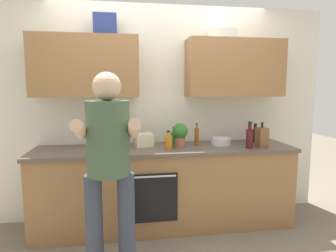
{
  "coord_description": "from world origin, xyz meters",
  "views": [
    {
      "loc": [
        -0.46,
        -3.09,
        1.55
      ],
      "look_at": [
        0.01,
        -0.1,
        1.15
      ],
      "focal_mm": 31.02,
      "sensor_mm": 36.0,
      "label": 1
    }
  ],
  "objects_px": {
    "cup_ceramic": "(122,143)",
    "mixing_bowl": "(221,141)",
    "bottle_juice": "(169,142)",
    "bottle_syrup": "(197,136)",
    "knife_block": "(262,137)",
    "bottle_wine": "(249,137)",
    "bottle_water": "(108,142)",
    "grocery_bag_rice": "(144,140)",
    "bottle_soy": "(255,135)",
    "bottle_oil": "(97,140)",
    "bottle_soda": "(173,138)",
    "potted_herb": "(180,133)",
    "person_standing": "(109,159)"
  },
  "relations": [
    {
      "from": "cup_ceramic",
      "to": "knife_block",
      "type": "xyz_separation_m",
      "value": [
        1.53,
        -0.18,
        0.06
      ]
    },
    {
      "from": "mixing_bowl",
      "to": "grocery_bag_rice",
      "type": "xyz_separation_m",
      "value": [
        -0.89,
        0.03,
        0.03
      ]
    },
    {
      "from": "bottle_water",
      "to": "knife_block",
      "type": "height_order",
      "value": "knife_block"
    },
    {
      "from": "person_standing",
      "to": "potted_herb",
      "type": "relative_size",
      "value": 6.35
    },
    {
      "from": "person_standing",
      "to": "knife_block",
      "type": "bearing_deg",
      "value": 22.33
    },
    {
      "from": "knife_block",
      "to": "bottle_soda",
      "type": "bearing_deg",
      "value": 163.28
    },
    {
      "from": "bottle_soy",
      "to": "knife_block",
      "type": "bearing_deg",
      "value": -100.23
    },
    {
      "from": "bottle_syrup",
      "to": "knife_block",
      "type": "relative_size",
      "value": 0.92
    },
    {
      "from": "bottle_oil",
      "to": "bottle_soy",
      "type": "bearing_deg",
      "value": 1.05
    },
    {
      "from": "mixing_bowl",
      "to": "grocery_bag_rice",
      "type": "relative_size",
      "value": 1.16
    },
    {
      "from": "bottle_wine",
      "to": "knife_block",
      "type": "distance_m",
      "value": 0.17
    },
    {
      "from": "bottle_soy",
      "to": "cup_ceramic",
      "type": "xyz_separation_m",
      "value": [
        -1.58,
        -0.08,
        -0.04
      ]
    },
    {
      "from": "bottle_syrup",
      "to": "bottle_oil",
      "type": "xyz_separation_m",
      "value": [
        -1.11,
        0.04,
        -0.02
      ]
    },
    {
      "from": "bottle_water",
      "to": "bottle_wine",
      "type": "bearing_deg",
      "value": -3.54
    },
    {
      "from": "bottle_juice",
      "to": "bottle_wine",
      "type": "bearing_deg",
      "value": -5.98
    },
    {
      "from": "bottle_soy",
      "to": "grocery_bag_rice",
      "type": "distance_m",
      "value": 1.34
    },
    {
      "from": "bottle_water",
      "to": "potted_herb",
      "type": "relative_size",
      "value": 0.92
    },
    {
      "from": "bottle_soy",
      "to": "bottle_wine",
      "type": "distance_m",
      "value": 0.38
    },
    {
      "from": "bottle_water",
      "to": "cup_ceramic",
      "type": "distance_m",
      "value": 0.2
    },
    {
      "from": "bottle_juice",
      "to": "bottle_oil",
      "type": "xyz_separation_m",
      "value": [
        -0.76,
        0.19,
        0.0
      ]
    },
    {
      "from": "bottle_soda",
      "to": "bottle_juice",
      "type": "bearing_deg",
      "value": -111.75
    },
    {
      "from": "bottle_soy",
      "to": "knife_block",
      "type": "xyz_separation_m",
      "value": [
        -0.05,
        -0.27,
        0.02
      ]
    },
    {
      "from": "bottle_water",
      "to": "bottle_soda",
      "type": "bearing_deg",
      "value": 18.22
    },
    {
      "from": "bottle_soda",
      "to": "cup_ceramic",
      "type": "relative_size",
      "value": 2.07
    },
    {
      "from": "grocery_bag_rice",
      "to": "bottle_soy",
      "type": "bearing_deg",
      "value": 1.92
    },
    {
      "from": "bottle_soda",
      "to": "mixing_bowl",
      "type": "relative_size",
      "value": 0.9
    },
    {
      "from": "bottle_juice",
      "to": "bottle_oil",
      "type": "relative_size",
      "value": 1.0
    },
    {
      "from": "bottle_wine",
      "to": "bottle_water",
      "type": "bearing_deg",
      "value": 176.46
    },
    {
      "from": "bottle_juice",
      "to": "mixing_bowl",
      "type": "bearing_deg",
      "value": 13.07
    },
    {
      "from": "bottle_oil",
      "to": "mixing_bowl",
      "type": "distance_m",
      "value": 1.4
    },
    {
      "from": "bottle_wine",
      "to": "cup_ceramic",
      "type": "distance_m",
      "value": 1.38
    },
    {
      "from": "bottle_syrup",
      "to": "grocery_bag_rice",
      "type": "bearing_deg",
      "value": 177.1
    },
    {
      "from": "bottle_juice",
      "to": "bottle_water",
      "type": "height_order",
      "value": "bottle_water"
    },
    {
      "from": "person_standing",
      "to": "mixing_bowl",
      "type": "height_order",
      "value": "person_standing"
    },
    {
      "from": "bottle_soda",
      "to": "grocery_bag_rice",
      "type": "relative_size",
      "value": 1.04
    },
    {
      "from": "bottle_juice",
      "to": "cup_ceramic",
      "type": "relative_size",
      "value": 2.01
    },
    {
      "from": "bottle_juice",
      "to": "cup_ceramic",
      "type": "bearing_deg",
      "value": 163.79
    },
    {
      "from": "mixing_bowl",
      "to": "knife_block",
      "type": "bearing_deg",
      "value": -25.33
    },
    {
      "from": "bottle_soda",
      "to": "knife_block",
      "type": "relative_size",
      "value": 0.75
    },
    {
      "from": "bottle_soda",
      "to": "grocery_bag_rice",
      "type": "distance_m",
      "value": 0.35
    },
    {
      "from": "cup_ceramic",
      "to": "knife_block",
      "type": "bearing_deg",
      "value": -6.89
    },
    {
      "from": "cup_ceramic",
      "to": "mixing_bowl",
      "type": "xyz_separation_m",
      "value": [
        1.13,
        0.01,
        -0.01
      ]
    },
    {
      "from": "bottle_syrup",
      "to": "bottle_oil",
      "type": "relative_size",
      "value": 1.27
    },
    {
      "from": "bottle_syrup",
      "to": "bottle_juice",
      "type": "height_order",
      "value": "bottle_syrup"
    },
    {
      "from": "bottle_wine",
      "to": "knife_block",
      "type": "xyz_separation_m",
      "value": [
        0.17,
        0.05,
        -0.01
      ]
    },
    {
      "from": "bottle_syrup",
      "to": "person_standing",
      "type": "bearing_deg",
      "value": -137.58
    },
    {
      "from": "bottle_soy",
      "to": "bottle_water",
      "type": "xyz_separation_m",
      "value": [
        -1.72,
        -0.22,
        0.0
      ]
    },
    {
      "from": "bottle_wine",
      "to": "grocery_bag_rice",
      "type": "distance_m",
      "value": 1.15
    },
    {
      "from": "bottle_oil",
      "to": "bottle_water",
      "type": "distance_m",
      "value": 0.23
    },
    {
      "from": "bottle_soda",
      "to": "mixing_bowl",
      "type": "distance_m",
      "value": 0.55
    }
  ]
}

